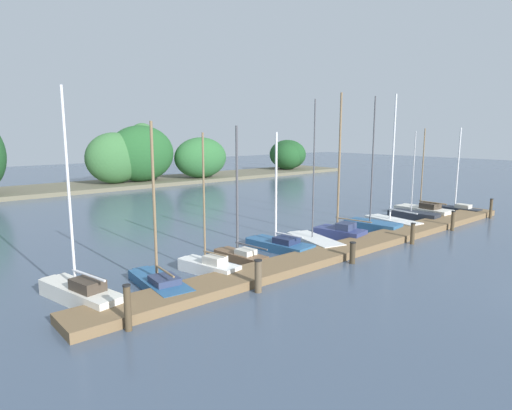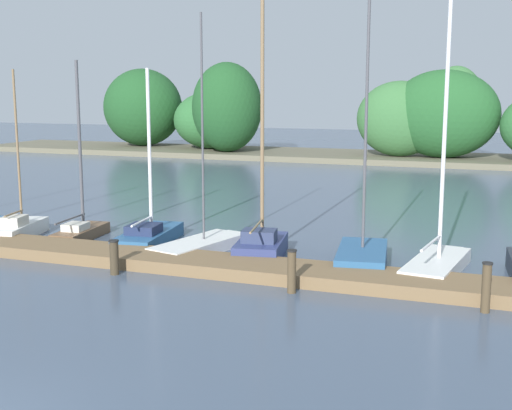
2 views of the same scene
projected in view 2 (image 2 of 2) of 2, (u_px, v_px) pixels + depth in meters
The scene contains 12 objects.
dock_pier at pixel (211, 265), 19.35m from camera, with size 29.07×1.80×0.35m.
far_shore at pixel (372, 122), 49.26m from camera, with size 68.03×8.32×7.21m.
sailboat_2 at pixel (20, 227), 23.69m from camera, with size 1.48×3.10×5.82m.
sailboat_3 at pixel (82, 227), 23.48m from camera, with size 1.19×3.21×6.12m.
sailboat_4 at pixel (150, 233), 22.76m from camera, with size 1.74×3.82×5.83m.
sailboat_5 at pixel (202, 243), 21.65m from camera, with size 2.14×3.96×7.47m.
sailboat_6 at pixel (261, 242), 20.86m from camera, with size 1.78×3.34×7.89m.
sailboat_7 at pixel (362, 254), 19.90m from camera, with size 1.82×3.47×7.86m.
sailboat_8 at pixel (438, 258), 19.17m from camera, with size 1.72×3.99×8.10m.
mooring_piling_2 at pixel (114, 257), 18.88m from camera, with size 0.29×0.29×0.99m.
mooring_piling_3 at pixel (292, 271), 17.15m from camera, with size 0.26×0.26×1.13m.
mooring_piling_4 at pixel (486, 287), 15.63m from camera, with size 0.24×0.24×1.20m.
Camera 2 is at (7.67, -6.94, 5.13)m, focal length 47.29 mm.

